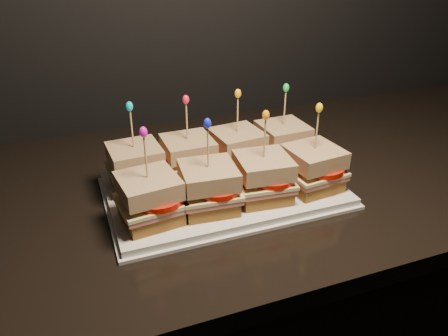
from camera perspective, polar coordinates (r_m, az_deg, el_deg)
name	(u,v)px	position (r m, az deg, el deg)	size (l,w,h in m)	color
granite_slab	(162,196)	(0.84, -8.12, -3.70)	(2.50, 0.67, 0.03)	black
platter	(224,190)	(0.80, 0.00, -2.91)	(0.41, 0.26, 0.02)	white
platter_rim	(224,193)	(0.81, 0.00, -3.28)	(0.42, 0.27, 0.01)	white
sandwich_0_bread_bot	(137,179)	(0.81, -11.27, -1.45)	(0.09, 0.09, 0.02)	#623810
sandwich_0_ham	(136,172)	(0.80, -11.37, -0.46)	(0.09, 0.09, 0.01)	#C0685F
sandwich_0_cheese	(136,168)	(0.80, -11.42, -0.02)	(0.10, 0.09, 0.01)	beige
sandwich_0_tomato	(143,165)	(0.79, -10.54, 0.42)	(0.09, 0.09, 0.01)	red
sandwich_0_bread_top	(135,155)	(0.79, -11.60, 1.72)	(0.09, 0.09, 0.03)	brown
sandwich_0_pick	(132,131)	(0.77, -11.91, 4.73)	(0.00, 0.00, 0.09)	tan
sandwich_0_frill	(129,106)	(0.75, -12.24, 7.88)	(0.01, 0.01, 0.02)	#03B6C9
sandwich_1_bread_bot	(189,170)	(0.83, -4.61, -0.32)	(0.09, 0.09, 0.02)	#623810
sandwich_1_ham	(189,163)	(0.82, -4.65, 0.67)	(0.09, 0.09, 0.01)	#C0685F
sandwich_1_cheese	(188,160)	(0.82, -4.67, 1.11)	(0.10, 0.09, 0.01)	beige
sandwich_1_tomato	(195,156)	(0.81, -3.76, 1.54)	(0.09, 0.09, 0.01)	red
sandwich_1_bread_top	(188,146)	(0.81, -4.74, 2.82)	(0.09, 0.09, 0.03)	brown
sandwich_1_pick	(187,124)	(0.79, -4.87, 5.79)	(0.00, 0.00, 0.09)	tan
sandwich_1_frill	(186,100)	(0.77, -5.00, 8.89)	(0.01, 0.01, 0.02)	red
sandwich_2_bread_bot	(237,162)	(0.86, 1.69, 0.77)	(0.09, 0.09, 0.02)	#623810
sandwich_2_ham	(237,155)	(0.85, 1.71, 1.73)	(0.09, 0.09, 0.01)	#C0685F
sandwich_2_cheese	(237,152)	(0.85, 1.71, 2.15)	(0.10, 0.09, 0.01)	beige
sandwich_2_tomato	(244,148)	(0.84, 2.63, 2.57)	(0.09, 0.09, 0.01)	red
sandwich_2_bread_top	(237,139)	(0.83, 1.74, 3.83)	(0.09, 0.09, 0.03)	brown
sandwich_2_pick	(238,117)	(0.82, 1.78, 6.71)	(0.00, 0.00, 0.09)	tan
sandwich_2_frill	(238,93)	(0.80, 1.83, 9.71)	(0.01, 0.01, 0.02)	#FAA815
sandwich_3_bread_bot	(282,155)	(0.89, 7.53, 1.76)	(0.09, 0.09, 0.02)	#623810
sandwich_3_ham	(282,147)	(0.89, 7.59, 2.69)	(0.09, 0.09, 0.01)	#C0685F
sandwich_3_cheese	(282,144)	(0.88, 7.62, 3.10)	(0.10, 0.09, 0.01)	beige
sandwich_3_tomato	(289,141)	(0.88, 8.52, 3.50)	(0.09, 0.09, 0.01)	red
sandwich_3_bread_top	(283,132)	(0.87, 7.73, 4.71)	(0.09, 0.09, 0.03)	brown
sandwich_3_pick	(285,110)	(0.86, 7.92, 7.47)	(0.00, 0.00, 0.09)	tan
sandwich_3_frill	(286,88)	(0.84, 8.11, 10.34)	(0.01, 0.01, 0.02)	green
sandwich_4_bread_bot	(151,213)	(0.71, -9.53, -5.79)	(0.09, 0.09, 0.02)	#623810
sandwich_4_ham	(150,204)	(0.70, -9.63, -4.71)	(0.09, 0.09, 0.01)	#C0685F
sandwich_4_cheese	(150,201)	(0.70, -9.68, -4.22)	(0.10, 0.09, 0.01)	beige
sandwich_4_tomato	(158,197)	(0.69, -8.65, -3.77)	(0.09, 0.09, 0.01)	red
sandwich_4_bread_top	(148,186)	(0.68, -9.85, -2.30)	(0.09, 0.09, 0.03)	brown
sandwich_4_pick	(146,160)	(0.66, -10.16, 1.06)	(0.00, 0.00, 0.09)	tan
sandwich_4_frill	(143,132)	(0.64, -10.49, 4.64)	(0.01, 0.01, 0.02)	#C415A5
sandwich_5_bread_bot	(209,201)	(0.73, -1.99, -4.38)	(0.09, 0.09, 0.02)	#623810
sandwich_5_ham	(209,193)	(0.72, -2.01, -3.30)	(0.09, 0.09, 0.01)	#C0685F
sandwich_5_cheese	(209,190)	(0.72, -2.02, -2.82)	(0.10, 0.09, 0.01)	beige
sandwich_5_tomato	(217,186)	(0.71, -0.96, -2.36)	(0.09, 0.09, 0.01)	red
sandwich_5_bread_top	(208,175)	(0.70, -2.05, -0.94)	(0.09, 0.09, 0.03)	brown
sandwich_5_pick	(208,150)	(0.68, -2.12, 2.37)	(0.00, 0.00, 0.09)	tan
sandwich_5_frill	(207,123)	(0.67, -2.18, 5.87)	(0.01, 0.01, 0.02)	#151ECD
sandwich_6_bread_bot	(262,191)	(0.76, 5.02, -2.99)	(0.09, 0.09, 0.02)	#623810
sandwich_6_ham	(263,183)	(0.75, 5.07, -1.94)	(0.09, 0.09, 0.01)	#C0685F
sandwich_6_cheese	(263,179)	(0.75, 5.09, -1.48)	(0.10, 0.09, 0.01)	beige
sandwich_6_tomato	(271,176)	(0.75, 6.14, -1.03)	(0.09, 0.09, 0.01)	red
sandwich_6_bread_top	(263,165)	(0.74, 5.17, 0.35)	(0.09, 0.09, 0.03)	brown
sandwich_6_pick	(265,141)	(0.72, 5.32, 3.54)	(0.00, 0.00, 0.09)	tan
sandwich_6_frill	(266,115)	(0.70, 5.48, 6.89)	(0.01, 0.01, 0.02)	orange
sandwich_7_bread_bot	(311,181)	(0.80, 11.35, -1.69)	(0.09, 0.09, 0.02)	#623810
sandwich_7_ham	(312,173)	(0.80, 11.46, -0.69)	(0.09, 0.09, 0.01)	#C0685F
sandwich_7_cheese	(313,170)	(0.79, 11.51, -0.24)	(0.10, 0.09, 0.01)	beige
sandwich_7_tomato	(321,167)	(0.79, 12.52, 0.19)	(0.09, 0.09, 0.01)	red
sandwich_7_bread_top	(314,156)	(0.78, 11.69, 1.50)	(0.09, 0.09, 0.03)	brown
sandwich_7_pick	(317,133)	(0.76, 12.01, 4.53)	(0.00, 0.00, 0.09)	tan
sandwich_7_frill	(319,108)	(0.75, 12.34, 7.70)	(0.01, 0.01, 0.02)	yellow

